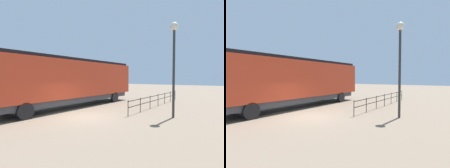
# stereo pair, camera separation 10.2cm
# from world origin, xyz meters

# --- Properties ---
(ground_plane) EXTENTS (120.00, 120.00, 0.00)m
(ground_plane) POSITION_xyz_m (0.00, 0.00, 0.00)
(ground_plane) COLOR #84705B
(locomotive) EXTENTS (2.98, 15.65, 4.37)m
(locomotive) POSITION_xyz_m (-3.80, 2.73, 2.43)
(locomotive) COLOR red
(locomotive) RESTS_ON ground_plane
(lamp_post) EXTENTS (0.55, 0.55, 6.34)m
(lamp_post) POSITION_xyz_m (5.05, 3.29, 4.58)
(lamp_post) COLOR #2D2D2D
(lamp_post) RESTS_ON ground_plane
(platform_fence) EXTENTS (0.05, 11.29, 1.13)m
(platform_fence) POSITION_xyz_m (2.44, 7.38, 0.74)
(platform_fence) COLOR black
(platform_fence) RESTS_ON ground_plane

